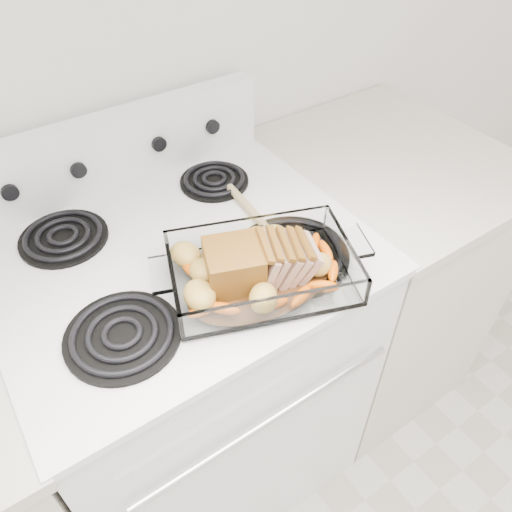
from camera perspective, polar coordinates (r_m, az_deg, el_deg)
electric_range at (r=1.42m, az=-7.09°, el=-12.57°), size 0.78×0.70×1.12m
counter_right at (r=1.70m, az=12.86°, el=-2.18°), size 0.58×0.68×0.93m
baking_dish at (r=0.97m, az=0.66°, el=-1.93°), size 0.35×0.23×0.07m
pork_roast at (r=0.94m, az=-0.38°, el=-1.16°), size 0.22×0.10×0.09m
roast_vegetables at (r=0.99m, az=-0.85°, el=-0.20°), size 0.39×0.21×0.05m
wooden_spoon at (r=1.09m, az=2.39°, el=2.57°), size 0.07×0.31×0.02m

